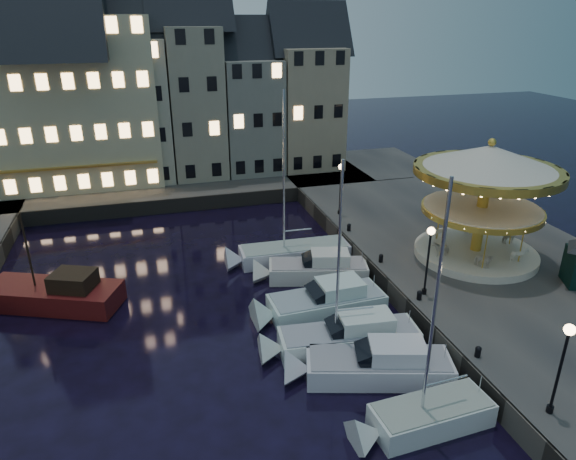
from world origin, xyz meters
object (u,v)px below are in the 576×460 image
object	(u,v)px
bollard_a	(478,351)
motorboat_a	(420,419)
streetlamp_d	(516,195)
bollard_c	(381,258)
streetlamp_a	(563,357)
streetlamp_c	(341,182)
motorboat_e	(312,270)
motorboat_f	(287,254)
motorboat_c	(341,338)
carousel	(486,181)
streetlamp_b	(429,251)
red_fishing_boat	(55,295)
bollard_d	(349,227)
motorboat_d	(320,304)
bollard_b	(419,295)
motorboat_b	(370,366)

from	to	relation	value
bollard_a	motorboat_a	size ratio (longest dim) A/B	0.06
streetlamp_d	motorboat_a	xyz separation A→B (m)	(-16.09, -15.19, -3.48)
motorboat_a	bollard_c	bearing A→B (deg)	71.75
streetlamp_a	streetlamp_c	size ratio (longest dim) A/B	1.00
motorboat_e	motorboat_f	world-z (taller)	motorboat_f
motorboat_a	streetlamp_a	bearing A→B (deg)	-20.71
motorboat_c	motorboat_f	xyz separation A→B (m)	(0.13, 10.90, -0.15)
carousel	streetlamp_b	bearing A→B (deg)	-148.59
red_fishing_boat	bollard_d	bearing A→B (deg)	8.87
streetlamp_a	motorboat_e	size ratio (longest dim) A/B	0.55
motorboat_d	streetlamp_d	bearing A→B (deg)	17.41
bollard_b	bollard_d	size ratio (longest dim) A/B	1.00
bollard_a	motorboat_d	size ratio (longest dim) A/B	0.07
motorboat_a	red_fishing_boat	xyz separation A→B (m)	(-15.99, 15.04, 0.17)
carousel	motorboat_e	bearing A→B (deg)	167.99
motorboat_d	motorboat_e	bearing A→B (deg)	78.20
motorboat_f	motorboat_b	bearing A→B (deg)	-88.48
motorboat_b	bollard_b	bearing A→B (deg)	39.83
streetlamp_d	bollard_c	world-z (taller)	streetlamp_d
red_fishing_boat	motorboat_c	bearing A→B (deg)	-30.75
motorboat_c	carousel	xyz separation A→B (m)	(11.73, 5.57, 5.88)
bollard_c	motorboat_a	size ratio (longest dim) A/B	0.06
streetlamp_c	carousel	bearing A→B (deg)	-59.55
bollard_a	motorboat_f	world-z (taller)	motorboat_f
motorboat_c	motorboat_e	world-z (taller)	motorboat_c
streetlamp_b	carousel	size ratio (longest dim) A/B	0.46
streetlamp_a	carousel	distance (m)	14.99
bollard_a	streetlamp_b	bearing A→B (deg)	84.29
motorboat_c	motorboat_e	xyz separation A→B (m)	(0.99, 7.86, -0.04)
streetlamp_a	bollard_b	world-z (taller)	streetlamp_a
red_fishing_boat	carousel	size ratio (longest dim) A/B	0.93
streetlamp_b	bollard_d	bearing A→B (deg)	93.43
streetlamp_c	bollard_d	xyz separation A→B (m)	(-0.60, -3.50, -2.41)
bollard_a	motorboat_a	bearing A→B (deg)	-152.37
bollard_a	carousel	bearing A→B (deg)	56.05
streetlamp_d	bollard_c	xyz separation A→B (m)	(-11.90, -2.50, -2.41)
streetlamp_b	motorboat_c	distance (m)	7.06
carousel	motorboat_c	bearing A→B (deg)	-154.58
bollard_a	bollard_d	world-z (taller)	same
bollard_a	bollard_c	distance (m)	10.50
motorboat_f	carousel	bearing A→B (deg)	-24.68
streetlamp_b	bollard_a	xyz separation A→B (m)	(-0.60, -6.00, -2.41)
streetlamp_b	bollard_b	bearing A→B (deg)	-140.19
streetlamp_b	motorboat_e	distance (m)	8.35
streetlamp_b	streetlamp_c	world-z (taller)	same
streetlamp_a	motorboat_e	distance (m)	16.93
streetlamp_b	bollard_d	size ratio (longest dim) A/B	7.32
motorboat_a	motorboat_d	size ratio (longest dim) A/B	1.32
bollard_a	motorboat_b	size ratio (longest dim) A/B	0.07
streetlamp_b	bollard_a	size ratio (longest dim) A/B	7.32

